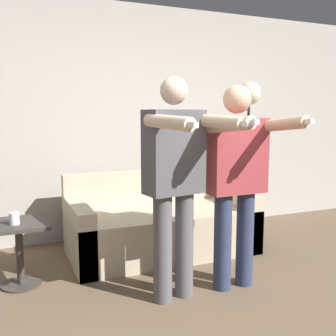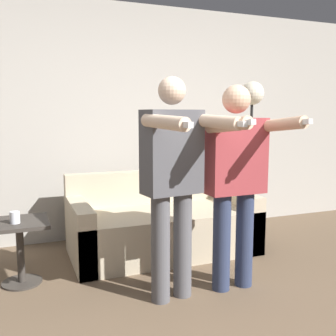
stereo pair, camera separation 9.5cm
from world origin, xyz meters
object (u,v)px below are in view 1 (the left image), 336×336
side_table (19,240)px  floor_lamp (249,109)px  couch (160,226)px  person_right (237,173)px  person_left (175,175)px  cup (14,219)px  cat (177,162)px

side_table → floor_lamp: bearing=8.6°
couch → person_right: 1.24m
person_left → side_table: size_ratio=3.13×
couch → floor_lamp: (1.06, 0.06, 1.18)m
floor_lamp → cup: floor_lamp is taller
couch → side_table: couch is taller
person_left → floor_lamp: 1.80m
person_left → cup: (-1.09, 0.66, -0.38)m
person_left → side_table: bearing=137.6°
couch → cup: bearing=-165.3°
side_table → cup: bearing=-117.7°
couch → floor_lamp: 1.59m
floor_lamp → side_table: floor_lamp is taller
person_left → floor_lamp: size_ratio=0.95×
cat → couch: bearing=-133.9°
person_left → cup: size_ratio=17.39×
couch → floor_lamp: bearing=3.0°
couch → side_table: size_ratio=3.44×
person_right → floor_lamp: floor_lamp is taller
side_table → person_left: bearing=-33.8°
person_right → cup: person_right is taller
person_right → side_table: size_ratio=3.05×
cup → person_right: bearing=-22.1°
floor_lamp → side_table: bearing=-171.4°
cat → cup: 1.88m
couch → cup: couch is taller
side_table → cup: 0.21m
person_right → cat: bearing=84.7°
person_left → cat: person_left is taller
couch → cat: bearing=46.1°
person_right → cat: person_right is taller
cat → side_table: bearing=-158.7°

